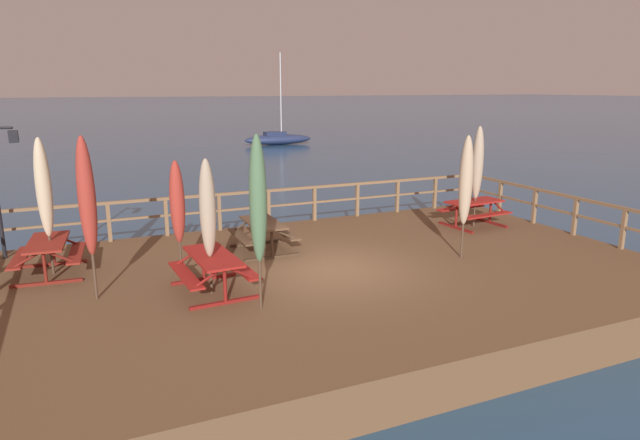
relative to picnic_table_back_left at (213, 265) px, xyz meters
The scene contains 17 objects.
ground_plane 3.12m from the picnic_table_back_left, ahead, with size 600.00×600.00×0.00m, color navy.
wooden_deck 2.96m from the picnic_table_back_left, ahead, with size 15.19×9.33×0.83m, color brown.
railing_waterside_far 5.55m from the picnic_table_back_left, 59.95° to the left, with size 14.99×0.10×1.09m.
railing_side_right 10.23m from the picnic_table_back_left, ahead, with size 0.10×9.13×1.09m.
picnic_table_back_left is the anchor object (origin of this frame).
picnic_table_front_right 3.96m from the picnic_table_back_left, 140.87° to the left, with size 1.54×1.85×0.78m.
picnic_table_mid_right 2.91m from the picnic_table_back_left, 51.91° to the left, with size 1.41×1.71×0.78m.
picnic_table_front_left 8.64m from the picnic_table_back_left, 15.25° to the left, with size 1.83×1.54×0.78m.
patio_umbrella_short_mid 1.18m from the picnic_table_back_left, 135.10° to the right, with size 0.32×0.32×2.72m.
patio_umbrella_tall_mid_left 4.17m from the picnic_table_back_left, 139.96° to the left, with size 0.32×0.32×3.01m.
patio_umbrella_tall_front 2.69m from the picnic_table_back_left, 166.68° to the left, with size 0.32×0.32×3.18m.
patio_umbrella_tall_mid_right 8.70m from the picnic_table_back_left, 14.87° to the left, with size 0.32×0.32×2.96m.
patio_umbrella_short_front 6.17m from the picnic_table_back_left, ahead, with size 0.32×0.32×2.95m.
patio_umbrella_tall_back_right 2.03m from the picnic_table_back_left, 64.12° to the right, with size 0.32×0.32×3.24m.
patio_umbrella_tall_back_left 1.79m from the picnic_table_back_left, 106.52° to the left, with size 0.32×0.32×2.53m.
lamp_post_hooked 5.95m from the picnic_table_back_left, 133.21° to the left, with size 0.67×0.32×3.20m.
sailboat_distant 37.64m from the picnic_table_back_left, 68.54° to the left, with size 6.04×1.83×7.72m.
Camera 1 is at (-5.04, -10.76, 4.85)m, focal length 30.89 mm.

